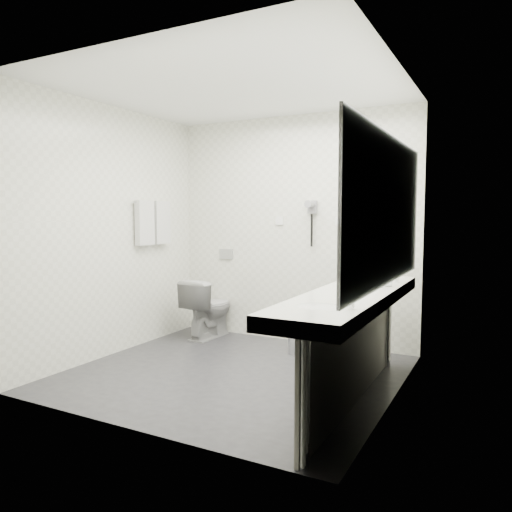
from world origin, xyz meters
The scene contains 31 objects.
floor centered at (0.00, 0.00, 0.00)m, with size 2.80×2.80×0.00m, color #2C2B30.
ceiling centered at (0.00, 0.00, 2.50)m, with size 2.80×2.80×0.00m, color white.
wall_back centered at (0.00, 1.30, 1.25)m, with size 2.80×2.80×0.00m, color white.
wall_front centered at (0.00, -1.30, 1.25)m, with size 2.80×2.80×0.00m, color white.
wall_left centered at (-1.40, 0.00, 1.25)m, with size 2.60×2.60×0.00m, color white.
wall_right centered at (1.40, 0.00, 1.25)m, with size 2.60×2.60×0.00m, color white.
vanity_counter centered at (1.12, -0.20, 0.80)m, with size 0.55×2.20×0.10m, color white.
vanity_panel centered at (1.15, -0.20, 0.38)m, with size 0.03×2.15×0.75m, color gray.
vanity_post_near centered at (1.18, -1.24, 0.38)m, with size 0.06×0.06×0.75m, color silver.
vanity_post_far centered at (1.18, 0.84, 0.38)m, with size 0.06×0.06×0.75m, color silver.
mirror centered at (1.39, -0.20, 1.45)m, with size 0.02×2.20×1.05m, color #B2BCC6.
basin_near centered at (1.12, -0.85, 0.83)m, with size 0.40×0.31×0.05m, color white.
basin_far centered at (1.12, 0.45, 0.83)m, with size 0.40×0.31×0.05m, color white.
faucet_near centered at (1.32, -0.85, 0.92)m, with size 0.04×0.04×0.15m, color silver.
faucet_far centered at (1.32, 0.45, 0.92)m, with size 0.04×0.04×0.15m, color silver.
soap_bottle_a centered at (1.08, -0.06, 0.91)m, with size 0.05×0.05×0.12m, color white.
soap_bottle_b centered at (1.13, -0.10, 0.89)m, with size 0.06×0.06×0.08m, color white.
glass_left centered at (1.26, 0.10, 0.90)m, with size 0.06×0.06×0.11m, color silver.
glass_right centered at (1.31, 0.20, 0.90)m, with size 0.06×0.06×0.11m, color silver.
toilet centered at (-0.91, 0.99, 0.34)m, with size 0.38×0.68×0.69m, color white.
flush_plate centered at (-0.85, 1.29, 0.95)m, with size 0.18×0.02×0.12m, color #B2B5BA.
pedal_bin centered at (0.26, 0.83, 0.12)m, with size 0.18×0.18×0.25m, color #B2B5BA.
bin_lid centered at (0.26, 0.83, 0.25)m, with size 0.18×0.18×0.01m, color #B2B5BA.
towel_rail centered at (-1.35, 0.55, 1.55)m, with size 0.02×0.02×0.62m, color silver.
towel_near centered at (-1.34, 0.41, 1.33)m, with size 0.07×0.24×0.48m, color silver.
towel_far centered at (-1.34, 0.69, 1.33)m, with size 0.07×0.24×0.48m, color silver.
dryer_cradle centered at (0.25, 1.27, 1.50)m, with size 0.10×0.04×0.14m, color gray.
dryer_barrel centered at (0.25, 1.20, 1.53)m, with size 0.08×0.08×0.14m, color gray.
dryer_cord centered at (0.25, 1.26, 1.25)m, with size 0.02×0.02×0.35m, color black.
switch_plate_a centered at (-0.15, 1.29, 1.35)m, with size 0.09×0.02×0.09m, color white.
switch_plate_b centered at (0.55, 1.29, 1.35)m, with size 0.09×0.02×0.09m, color white.
Camera 1 is at (2.15, -3.66, 1.41)m, focal length 33.99 mm.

